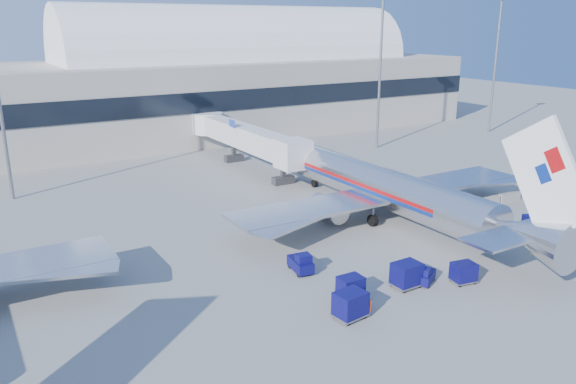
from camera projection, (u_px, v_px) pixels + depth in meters
ground at (329, 255)px, 45.24m from camera, size 260.00×260.00×0.00m
terminal at (33, 98)px, 82.14m from camera, size 170.00×28.15×21.00m
airliner_main at (389, 189)px, 53.06m from camera, size 32.00×37.26×12.07m
jetbridge_near at (241, 136)px, 73.11m from camera, size 4.40×27.50×6.25m
mast_east at (381, 47)px, 80.47m from camera, size 2.00×1.20×22.60m
mast_far_east at (498, 44)px, 92.90m from camera, size 2.00×1.20×22.60m
barrier_near at (466, 207)px, 55.70m from camera, size 3.00×0.55×0.90m
barrier_mid at (488, 202)px, 57.34m from camera, size 3.00×0.55×0.90m
barrier_far at (509, 197)px, 58.98m from camera, size 3.00×0.55×0.90m
tug_lead at (425, 275)px, 40.13m from camera, size 2.33×1.94×1.36m
tug_right at (480, 232)px, 48.45m from camera, size 2.33×2.11×1.38m
tug_left at (301, 263)px, 41.96m from camera, size 1.55×2.59×1.59m
cart_train_a at (407, 274)px, 39.51m from camera, size 2.08×1.60×1.81m
cart_train_b at (351, 287)px, 37.98m from camera, size 1.77×1.36×1.53m
cart_train_c at (350, 304)px, 35.30m from camera, size 2.19×1.77×1.78m
cart_solo_near at (464, 272)px, 40.20m from camera, size 1.93×1.61×1.51m
cart_solo_far at (534, 224)px, 49.58m from camera, size 2.34×2.13×1.67m
cart_open_red at (351, 308)px, 35.99m from camera, size 2.53×2.11×0.58m
ramp_worker at (534, 245)px, 45.12m from camera, size 0.62×0.69×1.57m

